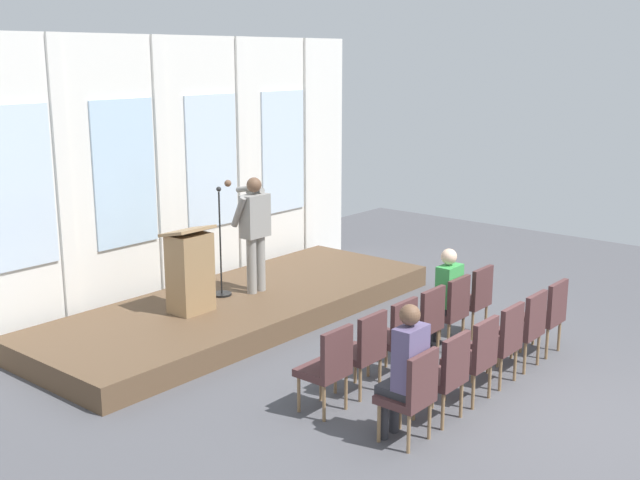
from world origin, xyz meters
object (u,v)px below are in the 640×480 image
lectern (190,271)px  chair_r1_c5 (548,312)px  chair_r0_c1 (364,348)px  chair_r1_c0 (412,391)px  mic_stand (221,272)px  chair_r1_c1 (445,372)px  speaker (254,226)px  chair_r1_c2 (475,354)px  chair_r0_c5 (474,296)px  chair_r0_c0 (328,365)px  audience_r1_c0 (406,366)px  chair_r0_c3 (424,320)px  chair_r0_c2 (396,333)px  audience_r0_c4 (445,292)px  chair_r0_c4 (450,308)px  chair_r1_c3 (502,339)px  chair_r1_c4 (526,325)px

lectern → chair_r1_c5: (2.35, -3.92, -0.33)m
chair_r0_c1 → chair_r1_c5: (2.43, -1.02, 0.00)m
chair_r1_c0 → mic_stand: bearing=70.9°
chair_r1_c1 → chair_r1_c5: same height
chair_r1_c0 → chair_r1_c1: size_ratio=1.00×
speaker → mic_stand: size_ratio=1.06×
chair_r0_c1 → chair_r1_c2: 1.19m
chair_r0_c5 → chair_r0_c0: bearing=180.0°
chair_r0_c0 → chair_r1_c0: bearing=-90.0°
audience_r1_c0 → chair_r1_c5: 3.04m
chair_r1_c1 → chair_r1_c0: bearing=180.0°
speaker → chair_r1_c1: size_ratio=1.76×
chair_r0_c3 → chair_r1_c5: same height
mic_stand → chair_r0_c2: size_ratio=1.65×
chair_r1_c0 → chair_r1_c1: same height
mic_stand → audience_r0_c4: mic_stand is taller
speaker → chair_r1_c5: 4.14m
chair_r0_c3 → audience_r0_c4: (0.61, 0.08, 0.18)m
chair_r0_c0 → chair_r0_c5: bearing=0.0°
speaker → chair_r0_c0: speaker is taller
mic_stand → chair_r1_c2: 4.15m
audience_r0_c4 → chair_r0_c4: bearing=-90.0°
audience_r0_c4 → chair_r1_c0: size_ratio=1.37×
chair_r1_c3 → chair_r1_c0: bearing=180.0°
chair_r1_c3 → audience_r0_c4: bearing=61.2°
chair_r0_c2 → audience_r1_c0: (-1.21, -0.94, 0.23)m
chair_r0_c3 → chair_r1_c3: 1.02m
chair_r1_c4 → chair_r0_c3: bearing=120.7°
lectern → chair_r0_c0: size_ratio=1.23×
chair_r0_c1 → chair_r1_c5: same height
chair_r0_c3 → chair_r0_c2: bearing=180.0°
chair_r0_c2 → chair_r0_c3: 0.61m
chair_r0_c1 → chair_r1_c4: (1.82, -1.02, 0.00)m
chair_r1_c1 → chair_r0_c4: bearing=29.3°
audience_r1_c0 → chair_r1_c4: audience_r1_c0 is taller
chair_r1_c3 → chair_r1_c5: size_ratio=1.00×
chair_r1_c1 → chair_r0_c0: bearing=120.7°
chair_r1_c1 → chair_r0_c5: bearing=22.8°
chair_r0_c0 → chair_r0_c3: 1.82m
lectern → chair_r1_c2: (0.53, -3.92, -0.33)m
chair_r1_c5 → chair_r0_c3: bearing=139.9°
chair_r1_c0 → audience_r1_c0: audience_r1_c0 is taller
chair_r0_c2 → chair_r0_c1: bearing=180.0°
chair_r1_c1 → chair_r1_c2: (0.61, 0.00, 0.00)m
speaker → chair_r0_c3: 2.97m
chair_r0_c0 → chair_r1_c4: 2.63m
speaker → chair_r0_c5: speaker is taller
chair_r0_c3 → audience_r0_c4: audience_r0_c4 is taller
chair_r0_c3 → chair_r1_c3: same height
chair_r1_c4 → chair_r0_c1: bearing=150.7°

